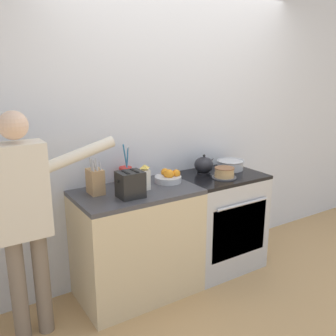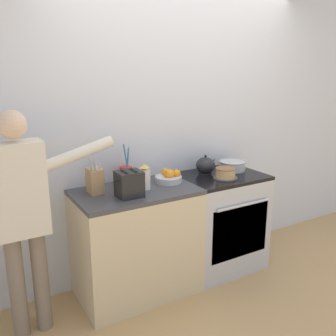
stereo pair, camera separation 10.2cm
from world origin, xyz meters
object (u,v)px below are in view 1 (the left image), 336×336
Objects in this scene: layer_cake at (224,173)px; mixing_bowl at (230,165)px; stove_range at (218,220)px; knife_block at (95,181)px; toaster at (130,184)px; person_baker at (24,209)px; tea_kettle at (204,165)px; milk_carton at (145,178)px; utensil_crock at (126,174)px; fruit_bowl at (169,177)px.

mixing_bowl is at bearing 38.14° from layer_cake.
stove_range is 1.29m from knife_block.
layer_cake reaches higher than mixing_bowl.
person_baker is at bearing 176.52° from toaster.
mixing_bowl is (0.23, 0.18, 0.00)m from layer_cake.
toaster is at bearing -179.51° from layer_cake.
tea_kettle is 0.84× the size of mixing_bowl.
utensil_crock is at bearing 103.18° from milk_carton.
stove_range is at bearing -9.71° from person_baker.
stove_range is at bearing -4.94° from knife_block.
stove_range is 4.49× the size of toaster.
utensil_crock is at bearing 5.81° from person_baker.
tea_kettle is (-0.05, 0.23, 0.03)m from layer_cake.
mixing_bowl is 0.99m from milk_carton.
knife_block is at bearing 4.61° from person_baker.
tea_kettle reaches higher than stove_range.
utensil_crock is 0.24m from milk_carton.
stove_range is 4.22× the size of tea_kettle.
utensil_crock reaches higher than toaster.
tea_kettle is 0.44m from fruit_bowl.
knife_block reaches higher than fruit_bowl.
milk_carton is (-0.70, -0.14, 0.02)m from tea_kettle.
knife_block is at bearing -178.82° from tea_kettle.
utensil_crock is at bearing 173.08° from tea_kettle.
mixing_bowl is at bearing 9.26° from toaster.
stove_range is 2.67× the size of utensil_crock.
layer_cake is 1.04× the size of milk_carton.
toaster reaches higher than fruit_bowl.
utensil_crock is at bearing 172.26° from mixing_bowl.
stove_range is 0.97m from milk_carton.
tea_kettle is at bearing -5.33° from person_baker.
mixing_bowl is at bearing -9.94° from tea_kettle.
person_baker is (-1.73, -0.07, 0.50)m from stove_range.
layer_cake is 0.24m from tea_kettle.
fruit_bowl is 0.48m from toaster.
person_baker reaches higher than toaster.
utensil_crock is at bearing 165.82° from stove_range.
milk_carton is (-0.79, -0.02, 0.55)m from stove_range.
person_baker is at bearing -173.33° from tea_kettle.
stove_range is 3.15× the size of knife_block.
knife_block is 0.60m from person_baker.
layer_cake is at bearing -13.29° from person_baker.
utensil_crock is at bearing 153.75° from fruit_bowl.
milk_carton is (0.37, -0.12, -0.00)m from knife_block.
mixing_bowl is 0.89× the size of knife_block.
toaster is at bearing -15.47° from person_baker.
milk_carton is at bearing -174.74° from mixing_bowl.
layer_cake is at bearing -111.54° from stove_range.
toaster reaches higher than tea_kettle.
layer_cake reaches higher than stove_range.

